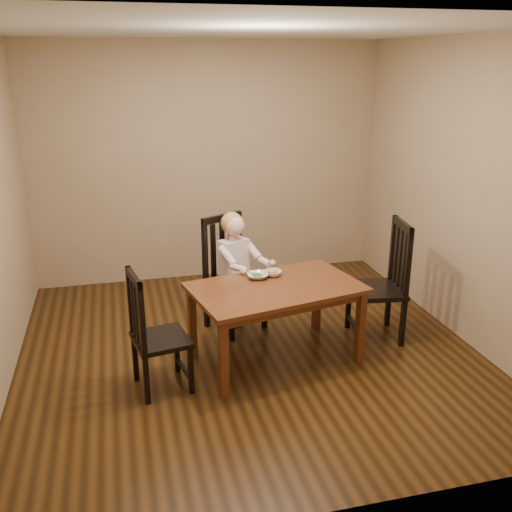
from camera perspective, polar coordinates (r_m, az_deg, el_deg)
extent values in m
cube|color=#44270E|center=(5.21, -0.75, -9.43)|extent=(4.00, 4.00, 0.01)
cube|color=silver|center=(4.58, -0.91, 21.74)|extent=(4.00, 4.00, 0.01)
cube|color=#9C8263|center=(6.64, -4.83, 9.17)|extent=(4.00, 0.01, 2.70)
cube|color=#9C8263|center=(2.90, 8.29, -4.25)|extent=(4.00, 0.01, 2.70)
cube|color=#9C8263|center=(5.52, 19.96, 6.04)|extent=(0.01, 4.00, 2.70)
cube|color=#482510|center=(4.78, 2.01, -3.20)|extent=(1.53, 1.10, 0.04)
cube|color=#482510|center=(4.80, 2.00, -3.82)|extent=(1.40, 0.97, 0.07)
cube|color=#482510|center=(4.40, -3.26, -10.33)|extent=(0.08, 0.08, 0.66)
cube|color=#482510|center=(4.96, 10.39, -7.06)|extent=(0.08, 0.08, 0.66)
cube|color=#482510|center=(4.99, -6.41, -6.69)|extent=(0.08, 0.08, 0.66)
cube|color=#482510|center=(5.49, 6.10, -4.19)|extent=(0.08, 0.08, 0.66)
cube|color=black|center=(5.45, -2.09, -2.73)|extent=(0.63, 0.62, 0.04)
cube|color=black|center=(5.80, -1.67, -3.92)|extent=(0.06, 0.06, 0.44)
cube|color=black|center=(5.57, -4.96, -4.98)|extent=(0.06, 0.06, 0.44)
cube|color=black|center=(5.53, 0.87, -5.12)|extent=(0.06, 0.06, 0.44)
cube|color=black|center=(5.29, -2.49, -6.30)|extent=(0.06, 0.06, 0.44)
cube|color=black|center=(5.60, -1.73, 1.47)|extent=(0.06, 0.06, 0.61)
cube|color=black|center=(5.37, -5.14, 0.60)|extent=(0.06, 0.06, 0.61)
cube|color=black|center=(5.40, -3.45, 3.82)|extent=(0.42, 0.24, 0.06)
cube|color=black|center=(5.55, -2.50, 0.95)|extent=(0.05, 0.04, 0.53)
cube|color=black|center=(5.49, -3.39, 0.72)|extent=(0.05, 0.04, 0.53)
cube|color=black|center=(5.43, -4.30, 0.49)|extent=(0.05, 0.04, 0.53)
cube|color=black|center=(4.55, -9.49, -8.24)|extent=(0.48, 0.50, 0.04)
cube|color=black|center=(4.78, -12.00, -9.97)|extent=(0.05, 0.05, 0.40)
cube|color=black|center=(4.47, -10.89, -12.13)|extent=(0.05, 0.05, 0.40)
cube|color=black|center=(4.85, -7.93, -9.25)|extent=(0.05, 0.05, 0.40)
cube|color=black|center=(4.54, -6.53, -11.30)|extent=(0.05, 0.05, 0.40)
cube|color=black|center=(4.56, -12.45, -4.30)|extent=(0.05, 0.05, 0.55)
cube|color=black|center=(4.23, -11.33, -6.13)|extent=(0.05, 0.05, 0.55)
cube|color=black|center=(4.30, -12.13, -2.16)|extent=(0.11, 0.41, 0.06)
cube|color=black|center=(4.49, -12.17, -5.05)|extent=(0.03, 0.05, 0.48)
cube|color=black|center=(4.40, -11.88, -5.53)|extent=(0.03, 0.05, 0.48)
cube|color=black|center=(4.32, -11.58, -6.03)|extent=(0.03, 0.05, 0.48)
cube|color=black|center=(5.38, 11.95, -3.35)|extent=(0.53, 0.55, 0.04)
cube|color=black|center=(5.36, 14.46, -6.53)|extent=(0.05, 0.05, 0.45)
cube|color=black|center=(5.72, 13.07, -4.75)|extent=(0.05, 0.05, 0.45)
cube|color=black|center=(5.24, 10.35, -6.82)|extent=(0.05, 0.05, 0.45)
cube|color=black|center=(5.61, 9.21, -4.97)|extent=(0.05, 0.05, 0.45)
cube|color=black|center=(5.14, 14.99, -0.66)|extent=(0.05, 0.05, 0.63)
cube|color=black|center=(5.51, 13.52, 0.81)|extent=(0.05, 0.05, 0.63)
cube|color=black|center=(5.24, 14.48, 3.00)|extent=(0.11, 0.46, 0.07)
cube|color=black|center=(5.24, 14.59, -0.63)|extent=(0.03, 0.05, 0.54)
cube|color=black|center=(5.34, 14.20, -0.23)|extent=(0.03, 0.05, 0.54)
cube|color=black|center=(5.43, 13.82, 0.15)|extent=(0.03, 0.05, 0.54)
imported|color=silver|center=(4.93, 0.15, -1.99)|extent=(0.20, 0.20, 0.04)
imported|color=silver|center=(4.98, 1.72, -1.72)|extent=(0.16, 0.16, 0.05)
cube|color=silver|center=(4.88, -0.17, -1.83)|extent=(0.13, 0.07, 0.05)
cube|color=silver|center=(4.89, -0.17, -2.01)|extent=(0.05, 0.04, 0.01)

